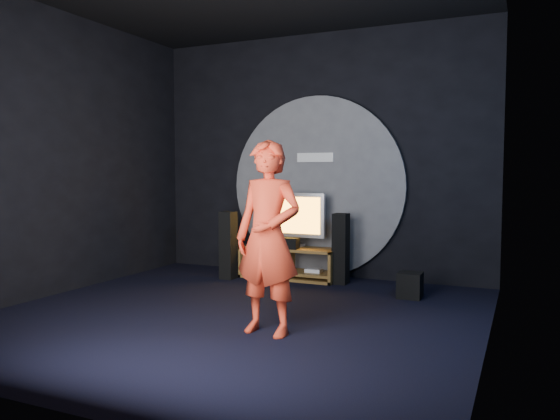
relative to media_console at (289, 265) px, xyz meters
The scene contains 14 objects.
floor 2.08m from the media_console, 82.79° to the right, with size 5.00×5.00×0.00m, color black.
back_wall 1.64m from the media_console, 60.03° to the left, with size 5.00×0.04×3.50m, color black.
front_wall 4.82m from the media_console, 86.74° to the right, with size 5.00×0.04×3.50m, color black.
left_wall 3.41m from the media_console, 137.54° to the right, with size 0.04×5.00×3.50m, color black.
right_wall 3.77m from the media_console, 36.61° to the right, with size 0.04×5.00×3.50m, color black.
wall_disc_panel 1.20m from the media_console, 56.61° to the left, with size 2.60×0.11×2.60m.
media_console is the anchor object (origin of this frame).
tv 0.68m from the media_console, 96.01° to the left, with size 1.01×0.22×0.77m.
center_speaker 0.36m from the media_console, 92.79° to the right, with size 0.40×0.15×0.15m, color black.
remote 0.63m from the media_console, 167.97° to the right, with size 0.18×0.05×0.02m, color black.
tower_speaker_left 0.91m from the media_console, 155.75° to the right, with size 0.19×0.21×0.95m, color black.
tower_speaker_right 0.82m from the media_console, ahead, with size 0.19×0.21×0.95m, color black.
subwoofer 1.86m from the media_console, 15.24° to the right, with size 0.28×0.28×0.31m, color black.
player 2.73m from the media_console, 70.95° to the right, with size 0.66×0.43×1.81m, color red.
Camera 1 is at (2.77, -4.98, 1.52)m, focal length 35.00 mm.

